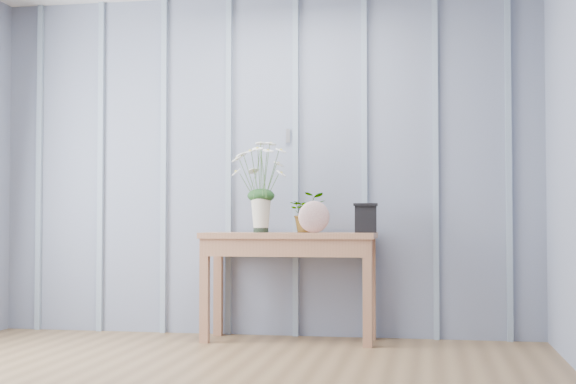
% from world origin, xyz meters
% --- Properties ---
extents(room_shell, '(4.00, 4.50, 2.50)m').
position_xyz_m(room_shell, '(0.00, 0.92, 1.99)').
color(room_shell, gray).
rests_on(room_shell, ground).
extents(sideboard, '(1.20, 0.45, 0.75)m').
position_xyz_m(sideboard, '(0.24, 1.99, 0.64)').
color(sideboard, '#986446').
rests_on(sideboard, ground).
extents(daisy_vase, '(0.47, 0.36, 0.66)m').
position_xyz_m(daisy_vase, '(0.05, 1.97, 1.16)').
color(daisy_vase, black).
rests_on(daisy_vase, sideboard).
extents(spider_plant, '(0.29, 0.27, 0.28)m').
position_xyz_m(spider_plant, '(0.36, 2.06, 0.89)').
color(spider_plant, '#153817').
rests_on(spider_plant, sideboard).
extents(felt_disc_vessel, '(0.23, 0.13, 0.22)m').
position_xyz_m(felt_disc_vessel, '(0.43, 1.91, 0.86)').
color(felt_disc_vessel, '#954A58').
rests_on(felt_disc_vessel, sideboard).
extents(carved_box, '(0.17, 0.14, 0.20)m').
position_xyz_m(carved_box, '(0.77, 2.01, 0.85)').
color(carved_box, black).
rests_on(carved_box, sideboard).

